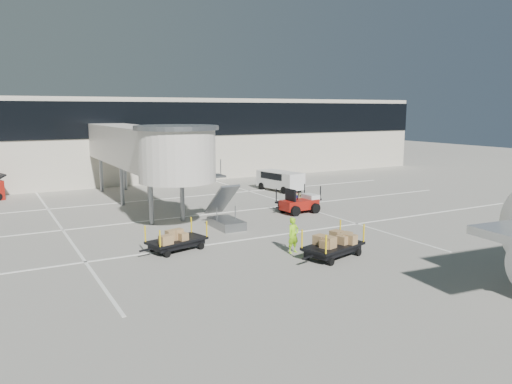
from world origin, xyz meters
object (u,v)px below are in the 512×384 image
baggage_tug (300,204)px  suitcase_cart (298,201)px  ground_worker (293,235)px  box_cart_near (333,245)px  box_cart_far (175,241)px  minivan (279,179)px

baggage_tug → suitcase_cart: size_ratio=0.66×
suitcase_cart → ground_worker: (-6.20, -8.88, 0.32)m
box_cart_near → ground_worker: (-1.26, 1.50, 0.28)m
box_cart_near → box_cart_far: box_cart_near is taller
minivan → box_cart_far: bearing=-146.9°
box_cart_near → minivan: minivan is taller
baggage_tug → box_cart_far: 11.58m
box_cart_far → minivan: size_ratio=0.78×
box_cart_far → ground_worker: size_ratio=2.06×
suitcase_cart → box_cart_far: suitcase_cart is taller
baggage_tug → suitcase_cart: 1.26m
minivan → suitcase_cart: bearing=-122.4°
box_cart_near → box_cart_far: (-6.22, 4.54, -0.10)m
baggage_tug → ground_worker: size_ratio=1.52×
box_cart_far → minivan: bearing=28.4°
suitcase_cart → box_cart_far: bearing=-169.1°
box_cart_near → box_cart_far: size_ratio=1.07×
box_cart_far → ground_worker: (4.95, -3.04, 0.38)m
minivan → box_cart_near: bearing=-124.3°
box_cart_near → ground_worker: 1.98m
suitcase_cart → baggage_tug: bearing=-134.1°
box_cart_near → minivan: (8.04, 17.96, 0.39)m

